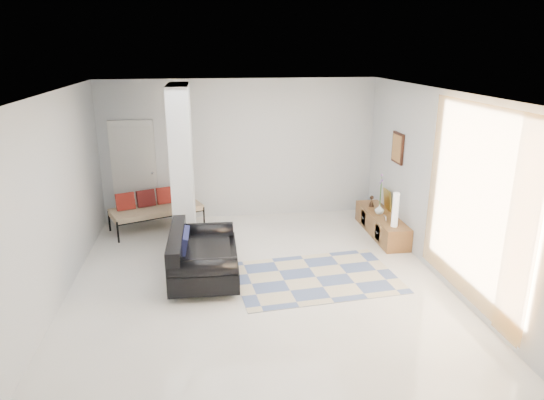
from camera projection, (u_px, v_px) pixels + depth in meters
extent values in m
plane|color=beige|center=(257.00, 280.00, 7.34)|extent=(6.00, 6.00, 0.00)
plane|color=white|center=(255.00, 92.00, 6.49)|extent=(6.00, 6.00, 0.00)
plane|color=silver|center=(240.00, 150.00, 9.75)|extent=(6.00, 0.00, 6.00)
plane|color=silver|center=(295.00, 292.00, 4.09)|extent=(6.00, 0.00, 6.00)
plane|color=silver|center=(55.00, 200.00, 6.55)|extent=(0.00, 6.00, 6.00)
plane|color=silver|center=(438.00, 185.00, 7.28)|extent=(0.00, 6.00, 6.00)
cube|color=silver|center=(182.00, 168.00, 8.28)|extent=(0.35, 1.20, 2.80)
cube|color=silver|center=(134.00, 172.00, 9.55)|extent=(0.85, 0.06, 2.04)
plane|color=gold|center=(474.00, 205.00, 6.17)|extent=(0.00, 2.55, 2.55)
cube|color=#391A0F|center=(398.00, 148.00, 8.67)|extent=(0.04, 0.45, 0.55)
cube|color=brown|center=(382.00, 224.00, 9.08)|extent=(0.45, 1.79, 0.40)
cube|color=#391A0F|center=(378.00, 233.00, 8.67)|extent=(0.02, 0.24, 0.28)
cube|color=#391A0F|center=(364.00, 218.00, 9.42)|extent=(0.02, 0.24, 0.28)
cube|color=gold|center=(387.00, 200.00, 9.22)|extent=(0.09, 0.32, 0.40)
cube|color=silver|center=(385.00, 219.00, 8.61)|extent=(0.04, 0.10, 0.12)
cylinder|color=silver|center=(176.00, 298.00, 6.72)|extent=(0.05, 0.05, 0.10)
cylinder|color=silver|center=(181.00, 256.00, 8.06)|extent=(0.05, 0.05, 0.10)
cylinder|color=silver|center=(233.00, 295.00, 6.81)|extent=(0.05, 0.05, 0.10)
cylinder|color=silver|center=(229.00, 254.00, 8.15)|extent=(0.05, 0.05, 0.10)
cube|color=black|center=(204.00, 262.00, 7.37)|extent=(1.03, 1.67, 0.30)
cube|color=black|center=(177.00, 243.00, 7.23)|extent=(0.23, 1.66, 0.36)
cylinder|color=black|center=(203.00, 268.00, 6.63)|extent=(0.95, 0.30, 0.28)
cylinder|color=black|center=(204.00, 231.00, 7.97)|extent=(0.95, 0.30, 0.28)
cube|color=black|center=(185.00, 242.00, 7.24)|extent=(0.15, 0.61, 0.31)
cylinder|color=black|center=(118.00, 232.00, 8.69)|extent=(0.04, 0.04, 0.40)
cylinder|color=black|center=(204.00, 217.00, 9.49)|extent=(0.04, 0.04, 0.40)
cylinder|color=black|center=(109.00, 221.00, 9.25)|extent=(0.04, 0.04, 0.40)
cylinder|color=black|center=(191.00, 207.00, 10.05)|extent=(0.04, 0.04, 0.40)
cube|color=beige|center=(157.00, 210.00, 9.31)|extent=(1.82, 1.28, 0.12)
cube|color=maroon|center=(125.00, 201.00, 9.11)|extent=(0.38, 0.28, 0.33)
cube|color=maroon|center=(146.00, 198.00, 9.30)|extent=(0.38, 0.28, 0.33)
cube|color=maroon|center=(166.00, 195.00, 9.49)|extent=(0.38, 0.28, 0.33)
cube|color=beige|center=(316.00, 277.00, 7.43)|extent=(2.57, 1.83, 0.01)
cylinder|color=silver|center=(395.00, 210.00, 8.33)|extent=(0.11, 0.11, 0.60)
imported|color=white|center=(379.00, 209.00, 9.01)|extent=(0.19, 0.19, 0.18)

